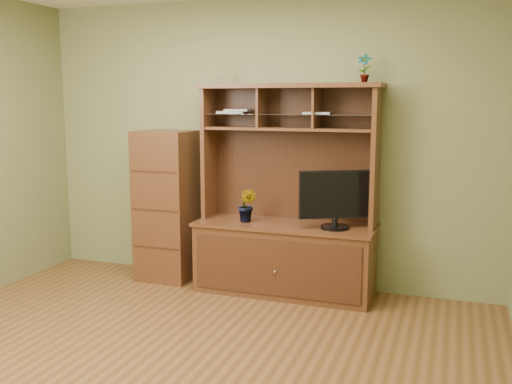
% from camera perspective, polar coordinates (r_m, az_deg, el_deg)
% --- Properties ---
extents(room, '(4.54, 4.04, 2.74)m').
position_cam_1_polar(room, '(3.63, -9.73, 2.65)').
color(room, brown).
rests_on(room, ground).
extents(media_hutch, '(1.66, 0.61, 1.90)m').
position_cam_1_polar(media_hutch, '(5.23, 2.97, -4.46)').
color(media_hutch, '#482314').
rests_on(media_hutch, room).
extents(monitor, '(0.59, 0.35, 0.51)m').
position_cam_1_polar(monitor, '(4.96, 7.94, -0.61)').
color(monitor, black).
rests_on(monitor, media_hutch).
extents(orchid_plant, '(0.19, 0.16, 0.31)m').
position_cam_1_polar(orchid_plant, '(5.20, -0.89, -1.34)').
color(orchid_plant, '#2A571D').
rests_on(orchid_plant, media_hutch).
extents(top_plant, '(0.13, 0.09, 0.25)m').
position_cam_1_polar(top_plant, '(5.03, 10.77, 12.08)').
color(top_plant, '#3C6C25').
rests_on(top_plant, media_hutch).
extents(reed_diffuser, '(0.05, 0.05, 0.25)m').
position_cam_1_polar(reed_diffuser, '(5.39, -3.55, 11.72)').
color(reed_diffuser, silver).
rests_on(reed_diffuser, media_hutch).
extents(magazines, '(1.08, 0.23, 0.04)m').
position_cam_1_polar(magazines, '(5.24, 0.45, 8.02)').
color(magazines, '#AEAEB3').
rests_on(magazines, media_hutch).
extents(side_cabinet, '(0.52, 0.48, 1.46)m').
position_cam_1_polar(side_cabinet, '(5.67, -8.93, -1.35)').
color(side_cabinet, '#482314').
rests_on(side_cabinet, room).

